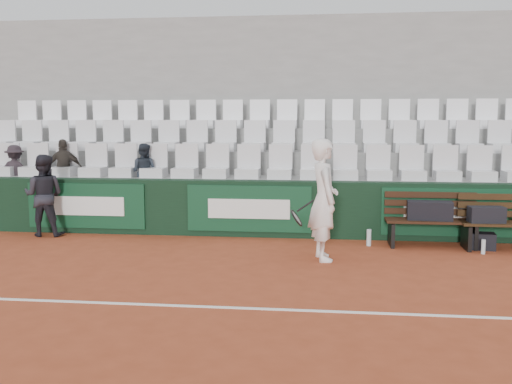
% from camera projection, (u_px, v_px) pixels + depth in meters
% --- Properties ---
extents(ground, '(80.00, 80.00, 0.00)m').
position_uv_depth(ground, '(223.00, 308.00, 6.33)').
color(ground, '#9F4124').
rests_on(ground, ground).
extents(court_baseline, '(18.00, 0.06, 0.01)m').
position_uv_depth(court_baseline, '(223.00, 307.00, 6.33)').
color(court_baseline, white).
rests_on(court_baseline, ground).
extents(back_barrier, '(18.00, 0.34, 1.00)m').
position_uv_depth(back_barrier, '(265.00, 209.00, 10.20)').
color(back_barrier, black).
rests_on(back_barrier, ground).
extents(grandstand_tier_front, '(18.00, 0.95, 1.00)m').
position_uv_depth(grandstand_tier_front, '(265.00, 204.00, 10.83)').
color(grandstand_tier_front, gray).
rests_on(grandstand_tier_front, ground).
extents(grandstand_tier_mid, '(18.00, 0.95, 1.45)m').
position_uv_depth(grandstand_tier_mid, '(269.00, 186.00, 11.74)').
color(grandstand_tier_mid, gray).
rests_on(grandstand_tier_mid, ground).
extents(grandstand_tier_back, '(18.00, 0.95, 1.90)m').
position_uv_depth(grandstand_tier_back, '(273.00, 171.00, 12.65)').
color(grandstand_tier_back, gray).
rests_on(grandstand_tier_back, ground).
extents(grandstand_rear_wall, '(18.00, 0.30, 4.40)m').
position_uv_depth(grandstand_rear_wall, '(276.00, 115.00, 13.11)').
color(grandstand_rear_wall, gray).
rests_on(grandstand_rear_wall, ground).
extents(seat_row_front, '(11.90, 0.44, 0.63)m').
position_uv_depth(seat_row_front, '(264.00, 161.00, 10.55)').
color(seat_row_front, silver).
rests_on(seat_row_front, grandstand_tier_front).
extents(seat_row_mid, '(11.90, 0.44, 0.63)m').
position_uv_depth(seat_row_mid, '(269.00, 136.00, 11.43)').
color(seat_row_mid, silver).
rests_on(seat_row_mid, grandstand_tier_mid).
extents(seat_row_back, '(11.90, 0.44, 0.63)m').
position_uv_depth(seat_row_back, '(273.00, 114.00, 12.31)').
color(seat_row_back, white).
rests_on(seat_row_back, grandstand_tier_back).
extents(bench_left, '(1.50, 0.56, 0.45)m').
position_uv_depth(bench_left, '(432.00, 233.00, 9.38)').
color(bench_left, black).
rests_on(bench_left, ground).
extents(bench_right, '(1.50, 0.56, 0.45)m').
position_uv_depth(bench_right, '(508.00, 236.00, 9.12)').
color(bench_right, '#352110').
rests_on(bench_right, ground).
extents(sports_bag_left, '(0.74, 0.37, 0.31)m').
position_uv_depth(sports_bag_left, '(430.00, 211.00, 9.33)').
color(sports_bag_left, black).
rests_on(sports_bag_left, bench_left).
extents(sports_bag_right, '(0.57, 0.30, 0.25)m').
position_uv_depth(sports_bag_right, '(486.00, 215.00, 9.09)').
color(sports_bag_right, black).
rests_on(sports_bag_right, bench_right).
extents(sports_bag_ground, '(0.47, 0.32, 0.27)m').
position_uv_depth(sports_bag_ground, '(480.00, 241.00, 9.20)').
color(sports_bag_ground, black).
rests_on(sports_bag_ground, ground).
extents(water_bottle_near, '(0.08, 0.08, 0.28)m').
position_uv_depth(water_bottle_near, '(369.00, 238.00, 9.44)').
color(water_bottle_near, silver).
rests_on(water_bottle_near, ground).
extents(water_bottle_far, '(0.06, 0.06, 0.23)m').
position_uv_depth(water_bottle_far, '(483.00, 247.00, 8.87)').
color(water_bottle_far, silver).
rests_on(water_bottle_far, ground).
extents(tennis_player, '(0.78, 0.74, 1.81)m').
position_uv_depth(tennis_player, '(324.00, 200.00, 8.43)').
color(tennis_player, white).
rests_on(tennis_player, ground).
extents(ball_kid, '(0.76, 0.62, 1.47)m').
position_uv_depth(ball_kid, '(44.00, 195.00, 10.22)').
color(ball_kid, black).
rests_on(ball_kid, ground).
extents(spectator_a, '(0.71, 0.46, 1.04)m').
position_uv_depth(spectator_a, '(14.00, 149.00, 11.14)').
color(spectator_a, black).
rests_on(spectator_a, grandstand_tier_front).
extents(spectator_b, '(0.74, 0.48, 1.16)m').
position_uv_depth(spectator_b, '(63.00, 146.00, 11.02)').
color(spectator_b, '#322D28').
rests_on(spectator_b, grandstand_tier_front).
extents(spectator_c, '(0.57, 0.47, 1.09)m').
position_uv_depth(spectator_c, '(143.00, 148.00, 10.84)').
color(spectator_c, '#202731').
rests_on(spectator_c, grandstand_tier_front).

